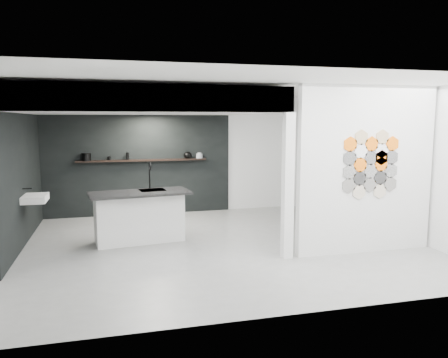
% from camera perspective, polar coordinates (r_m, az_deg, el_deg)
% --- Properties ---
extents(floor, '(7.00, 6.00, 0.01)m').
position_cam_1_polar(floor, '(7.98, -0.16, -8.55)').
color(floor, slate).
extents(partition_panel, '(2.45, 0.15, 2.80)m').
position_cam_1_polar(partition_panel, '(7.68, 18.08, 1.12)').
color(partition_panel, silver).
rests_on(partition_panel, floor).
extents(bay_clad_back, '(4.40, 0.04, 2.35)m').
position_cam_1_polar(bay_clad_back, '(10.47, -11.15, 1.77)').
color(bay_clad_back, black).
rests_on(bay_clad_back, floor).
extents(bay_clad_left, '(0.04, 4.00, 2.35)m').
position_cam_1_polar(bay_clad_left, '(8.64, -24.86, -0.03)').
color(bay_clad_left, black).
rests_on(bay_clad_left, floor).
extents(bulkhead, '(4.40, 4.00, 0.40)m').
position_cam_1_polar(bulkhead, '(8.46, -10.58, 9.75)').
color(bulkhead, silver).
rests_on(bulkhead, corner_column).
extents(corner_column, '(0.16, 0.16, 2.35)m').
position_cam_1_polar(corner_column, '(7.06, 8.33, -0.97)').
color(corner_column, silver).
rests_on(corner_column, floor).
extents(fascia_beam, '(4.40, 0.16, 0.40)m').
position_cam_1_polar(fascia_beam, '(6.54, -9.39, 10.41)').
color(fascia_beam, silver).
rests_on(fascia_beam, corner_column).
extents(wall_basin, '(0.40, 0.60, 0.12)m').
position_cam_1_polar(wall_basin, '(8.45, -23.44, -2.34)').
color(wall_basin, silver).
rests_on(wall_basin, bay_clad_left).
extents(display_shelf, '(3.00, 0.15, 0.04)m').
position_cam_1_polar(display_shelf, '(10.36, -10.58, 2.42)').
color(display_shelf, black).
rests_on(display_shelf, bay_clad_back).
extents(kitchen_island, '(1.87, 1.01, 1.44)m').
position_cam_1_polar(kitchen_island, '(8.19, -10.97, -4.75)').
color(kitchen_island, silver).
rests_on(kitchen_island, floor).
extents(stockpot, '(0.22, 0.22, 0.17)m').
position_cam_1_polar(stockpot, '(10.34, -17.55, 2.76)').
color(stockpot, black).
rests_on(stockpot, display_shelf).
extents(kettle, '(0.26, 0.26, 0.16)m').
position_cam_1_polar(kettle, '(10.47, -4.78, 3.14)').
color(kettle, black).
rests_on(kettle, display_shelf).
extents(glass_bowl, '(0.19, 0.19, 0.11)m').
position_cam_1_polar(glass_bowl, '(10.53, -3.24, 3.04)').
color(glass_bowl, gray).
rests_on(glass_bowl, display_shelf).
extents(glass_vase, '(0.12, 0.12, 0.14)m').
position_cam_1_polar(glass_vase, '(10.53, -3.24, 3.10)').
color(glass_vase, gray).
rests_on(glass_vase, display_shelf).
extents(bottle_dark, '(0.08, 0.08, 0.17)m').
position_cam_1_polar(bottle_dark, '(10.33, -12.48, 2.95)').
color(bottle_dark, black).
rests_on(bottle_dark, display_shelf).
extents(utensil_cup, '(0.08, 0.08, 0.09)m').
position_cam_1_polar(utensil_cup, '(10.33, -14.80, 2.64)').
color(utensil_cup, black).
rests_on(utensil_cup, display_shelf).
extents(hex_tile_cluster, '(1.04, 0.02, 1.16)m').
position_cam_1_polar(hex_tile_cluster, '(7.62, 18.67, 1.84)').
color(hex_tile_cluster, '#66635E').
rests_on(hex_tile_cluster, partition_panel).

